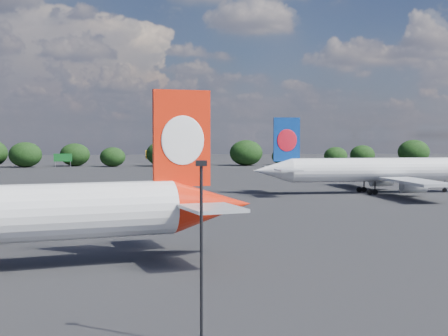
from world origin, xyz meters
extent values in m
plane|color=black|center=(0.00, 60.00, 0.00)|extent=(500.00, 500.00, 0.00)
cone|color=red|center=(15.46, 16.08, 4.55)|extent=(8.17, 6.20, 4.55)
cube|color=red|center=(12.82, 15.41, 10.37)|extent=(4.96, 1.67, 8.18)
ellipsoid|color=white|center=(12.88, 15.14, 10.20)|extent=(3.75, 1.12, 4.18)
ellipsoid|color=white|center=(12.75, 15.67, 10.20)|extent=(3.75, 1.12, 4.18)
cube|color=#ADB0B5|center=(14.93, 10.78, 4.91)|extent=(5.31, 6.29, 0.27)
cube|color=#ADB0B5|center=(12.47, 20.48, 4.91)|extent=(5.31, 6.29, 0.27)
cylinder|color=white|center=(52.06, 72.02, 4.34)|extent=(33.10, 5.28, 4.34)
cone|color=white|center=(32.10, 71.45, 4.34)|extent=(7.07, 4.54, 4.34)
cube|color=navy|center=(34.70, 71.52, 9.90)|extent=(4.78, 0.57, 7.81)
ellipsoid|color=red|center=(34.71, 71.26, 9.74)|extent=(3.65, 0.28, 3.99)
ellipsoid|color=red|center=(34.69, 71.78, 9.74)|extent=(3.65, 0.28, 3.99)
cube|color=#ADB0B5|center=(33.97, 66.73, 4.69)|extent=(4.05, 5.32, 0.26)
cube|color=#ADB0B5|center=(33.70, 76.27, 4.69)|extent=(4.05, 5.32, 0.26)
cube|color=#ADB0B5|center=(54.11, 60.79, 2.95)|extent=(6.14, 17.52, 0.48)
cube|color=#ADB0B5|center=(53.47, 83.35, 2.95)|extent=(6.14, 17.52, 0.48)
cylinder|color=#ADB0B5|center=(55.72, 65.18, 1.82)|extent=(4.41, 2.47, 2.34)
cube|color=#ADB0B5|center=(55.72, 65.18, 2.43)|extent=(1.92, 0.31, 1.04)
cylinder|color=#ADB0B5|center=(55.33, 79.06, 1.82)|extent=(4.41, 2.47, 2.34)
cube|color=#ADB0B5|center=(55.33, 79.06, 2.43)|extent=(1.92, 0.31, 1.04)
cylinder|color=black|center=(50.39, 69.37, 1.30)|extent=(0.25, 0.25, 2.17)
cylinder|color=black|center=(50.39, 69.37, 0.48)|extent=(0.97, 0.42, 0.95)
cylinder|color=black|center=(49.44, 69.34, 0.48)|extent=(0.97, 0.42, 0.95)
cylinder|color=black|center=(50.25, 74.57, 1.30)|extent=(0.25, 0.25, 2.17)
cylinder|color=black|center=(50.25, 74.57, 0.48)|extent=(0.97, 0.42, 0.95)
cylinder|color=black|center=(49.29, 74.55, 0.48)|extent=(0.97, 0.42, 0.95)
cylinder|color=black|center=(65.07, 72.39, 1.26)|extent=(0.21, 0.21, 2.17)
cylinder|color=black|center=(65.07, 72.39, 0.39)|extent=(0.79, 0.33, 0.78)
cylinder|color=black|center=(12.52, -6.86, 4.55)|extent=(0.16, 0.16, 9.09)
cube|color=black|center=(12.52, -6.86, 9.24)|extent=(0.55, 0.30, 0.28)
cube|color=#125D21|center=(-18.00, 176.00, 3.20)|extent=(6.00, 0.30, 2.60)
cylinder|color=gray|center=(-20.50, 176.00, 1.00)|extent=(0.20, 0.20, 2.00)
cylinder|color=gray|center=(-15.50, 176.00, 1.00)|extent=(0.20, 0.20, 2.00)
cube|color=gold|center=(12.00, 182.00, 4.00)|extent=(5.00, 0.30, 3.00)
cylinder|color=gray|center=(12.00, 182.00, 1.25)|extent=(0.30, 0.30, 2.50)
ellipsoid|color=black|center=(-30.18, 176.20, 4.21)|extent=(10.94, 9.26, 8.41)
ellipsoid|color=black|center=(-14.71, 182.05, 3.95)|extent=(10.28, 8.70, 7.91)
ellipsoid|color=black|center=(-1.55, 176.41, 3.31)|extent=(8.61, 7.29, 6.62)
ellipsoid|color=black|center=(15.30, 177.42, 4.32)|extent=(11.24, 9.51, 8.64)
ellipsoid|color=black|center=(27.52, 182.10, 3.23)|extent=(8.39, 7.10, 6.45)
ellipsoid|color=black|center=(44.65, 178.73, 4.50)|extent=(11.71, 9.91, 9.01)
ellipsoid|color=black|center=(58.74, 183.99, 2.97)|extent=(7.73, 6.54, 5.95)
ellipsoid|color=black|center=(77.06, 178.59, 3.25)|extent=(8.45, 7.15, 6.50)
ellipsoid|color=black|center=(88.43, 182.60, 3.52)|extent=(9.16, 7.75, 7.05)
ellipsoid|color=black|center=(107.46, 181.15, 4.52)|extent=(11.75, 9.94, 9.04)
camera|label=1|loc=(9.83, -37.51, 10.61)|focal=50.00mm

